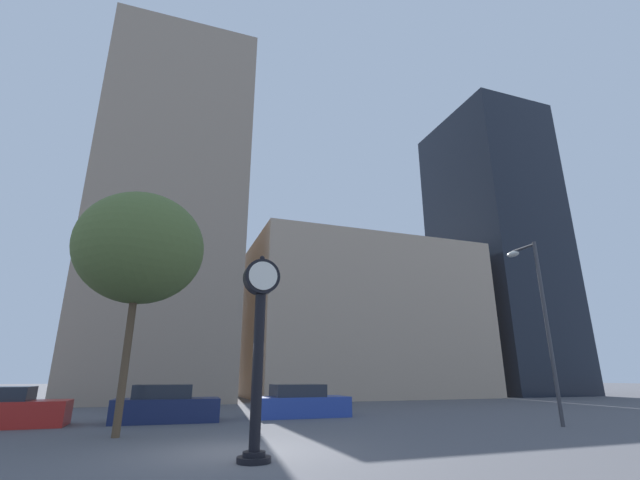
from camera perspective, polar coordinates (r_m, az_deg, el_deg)
ground_plane at (r=11.73m, az=-11.09°, el=-26.00°), size 200.00×200.00×0.00m
building_tall_tower at (r=37.68m, az=-19.29°, el=3.27°), size 10.88×12.00×29.10m
building_storefront_row at (r=39.35m, az=5.48°, el=-10.60°), size 19.88×12.00×13.01m
building_glass_modern at (r=49.90m, az=22.25°, el=-0.88°), size 9.25×12.00×29.99m
street_clock at (r=10.23m, az=-8.13°, el=-12.37°), size 0.84×0.74×4.57m
car_navy at (r=19.28m, az=-19.87°, el=-20.10°), size 4.11×1.95×1.42m
car_blue at (r=20.56m, az=-2.59°, el=-20.88°), size 4.11×1.90×1.38m
street_lamp_right at (r=19.35m, az=26.87°, el=-7.35°), size 0.36×1.57×7.00m
bare_tree at (r=15.71m, az=-22.84°, el=-1.05°), size 4.17×4.17×7.77m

